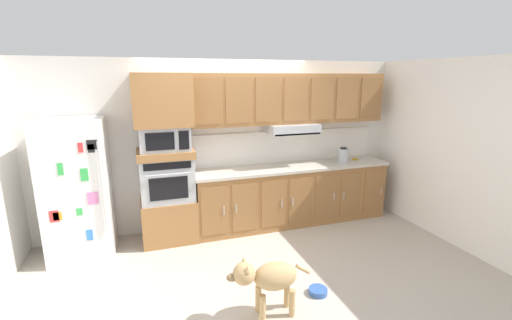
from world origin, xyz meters
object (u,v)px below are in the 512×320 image
(built_in_oven, at_px, (167,178))
(dog_food_bowl, at_px, (318,291))
(dog, at_px, (268,277))
(screwdriver, at_px, (355,159))
(electric_kettle, at_px, (343,155))
(refrigerator, at_px, (78,189))
(microwave, at_px, (164,138))

(built_in_oven, xyz_separation_m, dog_food_bowl, (1.38, -1.83, -0.87))
(built_in_oven, bearing_deg, dog, -69.11)
(screwdriver, bearing_deg, electric_kettle, -165.35)
(refrigerator, xyz_separation_m, screwdriver, (4.13, 0.10, 0.05))
(refrigerator, bearing_deg, microwave, 3.53)
(refrigerator, bearing_deg, electric_kettle, 0.31)
(screwdriver, bearing_deg, dog, -138.75)
(dog, bearing_deg, dog_food_bowl, -163.96)
(built_in_oven, height_order, dog, built_in_oven)
(refrigerator, height_order, screwdriver, refrigerator)
(built_in_oven, bearing_deg, screwdriver, 0.53)
(refrigerator, height_order, electric_kettle, refrigerator)
(built_in_oven, distance_m, electric_kettle, 2.75)
(refrigerator, relative_size, screwdriver, 10.73)
(dog_food_bowl, bearing_deg, refrigerator, 144.61)
(refrigerator, relative_size, dog_food_bowl, 8.80)
(microwave, bearing_deg, dog_food_bowl, -53.01)
(electric_kettle, height_order, dog_food_bowl, electric_kettle)
(built_in_oven, xyz_separation_m, dog, (0.75, -1.97, -0.50))
(built_in_oven, xyz_separation_m, screwdriver, (3.03, 0.03, 0.03))
(refrigerator, xyz_separation_m, dog, (1.85, -1.90, -0.47))
(microwave, distance_m, dog_food_bowl, 2.70)
(refrigerator, distance_m, electric_kettle, 3.84)
(built_in_oven, bearing_deg, refrigerator, -176.47)
(screwdriver, relative_size, dog_food_bowl, 0.82)
(built_in_oven, height_order, electric_kettle, built_in_oven)
(refrigerator, height_order, built_in_oven, refrigerator)
(refrigerator, relative_size, microwave, 2.73)
(screwdriver, height_order, electric_kettle, electric_kettle)
(dog, bearing_deg, refrigerator, -42.64)
(refrigerator, distance_m, screwdriver, 4.13)
(microwave, height_order, electric_kettle, microwave)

